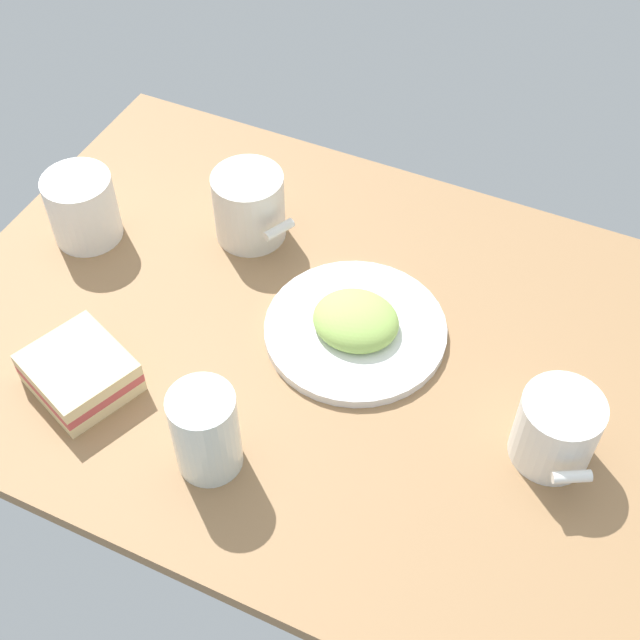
{
  "coord_description": "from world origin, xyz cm",
  "views": [
    {
      "loc": [
        -26.59,
        57.48,
        79.81
      ],
      "look_at": [
        0.0,
        0.0,
        5.0
      ],
      "focal_mm": 48.3,
      "sensor_mm": 36.0,
      "label": 1
    }
  ],
  "objects": [
    {
      "name": "sandwich_main",
      "position": [
        21.02,
        17.32,
        4.2
      ],
      "size": [
        13.57,
        12.98,
        4.4
      ],
      "color": "beige",
      "rests_on": "tabletop"
    },
    {
      "name": "coffee_mug_milky",
      "position": [
        -28.28,
        4.1,
        6.4
      ],
      "size": [
        8.92,
        10.7,
        8.53
      ],
      "color": "white",
      "rests_on": "tabletop"
    },
    {
      "name": "plate_of_food",
      "position": [
        -3.52,
        -2.2,
        3.32
      ],
      "size": [
        21.29,
        21.29,
        4.47
      ],
      "color": "white",
      "rests_on": "tabletop"
    },
    {
      "name": "coffee_mug_black",
      "position": [
        15.32,
        -11.97,
        6.81
      ],
      "size": [
        11.44,
        9.22,
        9.35
      ],
      "color": "silver",
      "rests_on": "tabletop"
    },
    {
      "name": "glass_of_milk",
      "position": [
        3.39,
        19.78,
        6.68
      ],
      "size": [
        6.84,
        6.84,
        10.71
      ],
      "color": "silver",
      "rests_on": "tabletop"
    },
    {
      "name": "tabletop",
      "position": [
        0.0,
        0.0,
        1.0
      ],
      "size": [
        90.0,
        64.0,
        2.0
      ],
      "primitive_type": "cube",
      "color": "#936D47",
      "rests_on": "ground"
    },
    {
      "name": "coffee_mug_spare",
      "position": [
        34.32,
        -3.06,
        6.7
      ],
      "size": [
        10.83,
        9.47,
        9.13
      ],
      "color": "white",
      "rests_on": "tabletop"
    }
  ]
}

